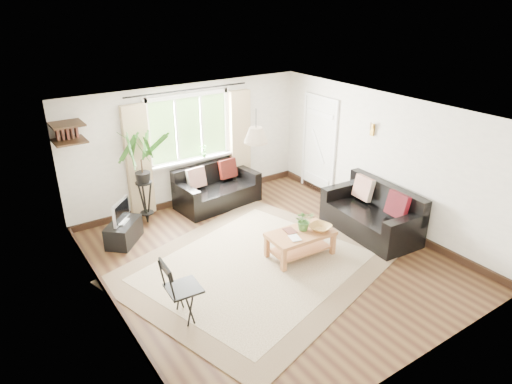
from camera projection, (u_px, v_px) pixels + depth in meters
floor at (270, 259)px, 7.39m from camera, size 5.50×5.50×0.00m
ceiling at (272, 114)px, 6.42m from camera, size 5.50×5.50×0.00m
wall_back at (189, 145)px, 8.99m from camera, size 5.00×0.02×2.40m
wall_front at (423, 279)px, 4.82m from camera, size 5.00×0.02×2.40m
wall_left at (107, 238)px, 5.62m from camera, size 0.02×5.50×2.40m
wall_right at (384, 160)px, 8.19m from camera, size 0.02×5.50×2.40m
rug at (255, 266)px, 7.19m from camera, size 4.56×4.20×0.02m
window at (189, 128)px, 8.81m from camera, size 2.50×0.16×2.16m
door at (319, 147)px, 9.54m from camera, size 0.06×0.96×2.06m
corner_shelf at (68, 133)px, 7.36m from camera, size 0.50×0.50×0.34m
pendant_lamp at (256, 131)px, 6.86m from camera, size 0.36×0.36×0.54m
wall_sconce at (371, 128)px, 8.16m from camera, size 0.12×0.12×0.28m
sofa_back at (217, 187)px, 9.13m from camera, size 1.72×0.98×0.77m
sofa_right at (371, 212)px, 8.04m from camera, size 1.82×1.00×0.83m
coffee_table at (300, 244)px, 7.40m from camera, size 1.10×0.64×0.44m
table_plant at (304, 220)px, 7.33m from camera, size 0.39×0.36×0.34m
bowl at (320, 228)px, 7.37m from camera, size 0.43×0.43×0.09m
book_a at (290, 239)px, 7.11m from camera, size 0.20×0.24×0.02m
book_b at (286, 232)px, 7.30m from camera, size 0.19×0.24×0.02m
tv_stand at (124, 232)px, 7.83m from camera, size 0.79×0.80×0.39m
tv at (121, 211)px, 7.66m from camera, size 0.51×0.53×0.42m
palm_stand at (143, 179)px, 8.22m from camera, size 0.79×0.79×1.77m
folding_chair at (184, 289)px, 5.90m from camera, size 0.50×0.50×0.90m
sill_plant at (204, 151)px, 9.08m from camera, size 0.14×0.10×0.27m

